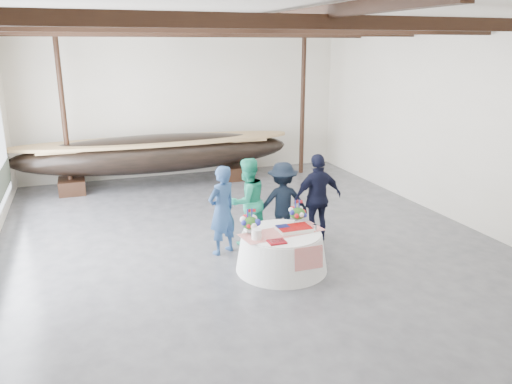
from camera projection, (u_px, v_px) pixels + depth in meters
name	position (u px, v px, depth m)	size (l,w,h in m)	color
floor	(246.00, 239.00, 10.65)	(10.00, 12.00, 0.01)	#3D3D42
wall_back	(184.00, 103.00, 15.43)	(10.00, 0.02, 4.50)	silver
wall_front	(450.00, 240.00, 4.58)	(10.00, 0.02, 4.50)	silver
wall_right	(449.00, 122.00, 11.61)	(0.02, 12.00, 4.50)	silver
ceiling	(244.00, 16.00, 9.37)	(10.00, 12.00, 0.01)	white
pavilion_structure	(232.00, 43.00, 10.26)	(9.80, 11.76, 4.50)	black
longboat_display	(157.00, 153.00, 14.42)	(7.99, 1.60, 1.50)	black
banquet_table	(282.00, 251.00, 9.10)	(1.67, 1.67, 0.72)	white
tabletop_items	(276.00, 222.00, 9.08)	(1.61, 1.03, 0.40)	red
guest_woman_blue	(222.00, 210.00, 9.68)	(0.65, 0.43, 1.78)	navy
guest_woman_teal	(247.00, 201.00, 10.19)	(0.87, 0.68, 1.80)	#20A57D
guest_man_left	(282.00, 202.00, 10.32)	(1.09, 0.63, 1.69)	black
guest_man_right	(318.00, 198.00, 10.33)	(1.09, 0.45, 1.86)	black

